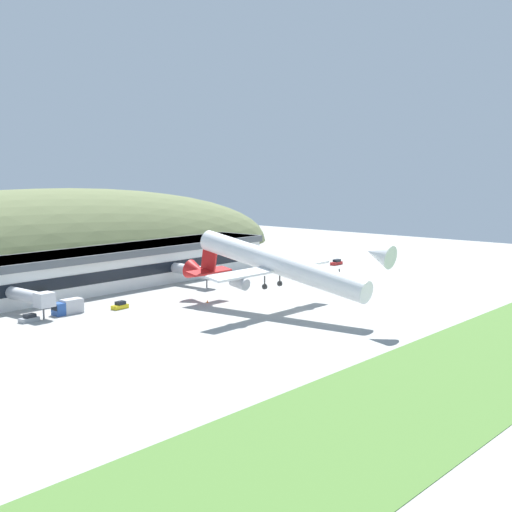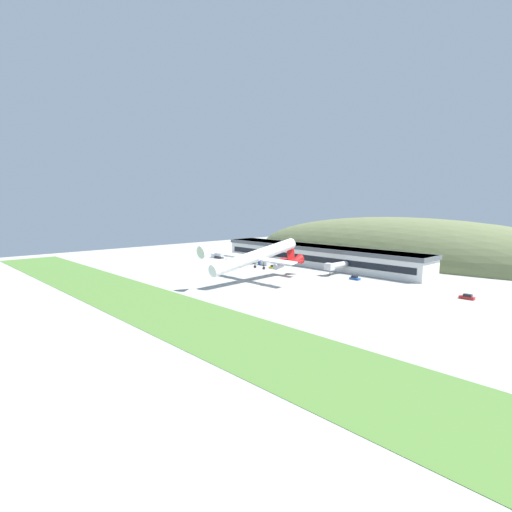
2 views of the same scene
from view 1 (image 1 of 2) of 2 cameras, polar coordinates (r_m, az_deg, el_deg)
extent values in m
plane|color=#9E9E99|center=(152.33, 1.34, -4.15)|extent=(306.64, 306.64, 0.00)
cube|color=#4C7533|center=(127.54, 19.55, -6.86)|extent=(275.98, 27.61, 0.08)
ellipsoid|color=#667047|center=(225.61, -16.99, -0.68)|extent=(204.58, 57.37, 46.08)
cube|color=white|center=(175.50, -13.51, -1.20)|extent=(112.24, 15.07, 9.71)
cube|color=#565B60|center=(174.96, -13.55, 0.09)|extent=(113.44, 16.27, 1.75)
cube|color=black|center=(169.57, -11.98, -1.62)|extent=(107.75, 0.16, 2.72)
cylinder|color=silver|center=(151.06, -17.84, -3.06)|extent=(2.60, 12.29, 2.60)
cube|color=silver|center=(145.95, -16.56, -3.37)|extent=(3.38, 2.86, 2.86)
cylinder|color=slate|center=(146.74, -16.64, -4.12)|extent=(0.36, 0.36, 4.00)
cylinder|color=silver|center=(179.51, -5.23, -1.11)|extent=(2.60, 12.07, 2.60)
cube|color=silver|center=(175.30, -3.85, -1.31)|extent=(3.38, 2.86, 2.86)
cylinder|color=slate|center=(175.96, -3.96, -1.93)|extent=(0.36, 0.36, 4.00)
cylinder|color=white|center=(145.33, 1.95, -0.65)|extent=(4.51, 41.86, 11.42)
cone|color=white|center=(131.93, 9.82, 0.12)|extent=(4.42, 5.63, 5.19)
cone|color=red|center=(161.33, -4.61, -1.29)|extent=(4.42, 6.52, 5.34)
cube|color=red|center=(158.23, -3.71, 0.22)|extent=(0.50, 5.34, 8.55)
cube|color=red|center=(158.93, -3.76, -1.21)|extent=(11.73, 3.17, 0.88)
cube|color=white|center=(146.76, 1.32, -1.02)|extent=(36.09, 3.62, 1.05)
cylinder|color=#9E9EA3|center=(138.49, -1.33, -2.14)|extent=(2.30, 3.93, 2.87)
cylinder|color=#9E9EA3|center=(155.15, 3.98, -1.12)|extent=(2.30, 3.93, 2.87)
cylinder|color=#2D2D2D|center=(145.23, 0.70, -2.04)|extent=(0.28, 0.28, 2.20)
cylinder|color=#2D2D2D|center=(145.41, 0.70, -2.47)|extent=(0.45, 1.10, 1.10)
cylinder|color=#2D2D2D|center=(149.04, 1.91, -1.80)|extent=(0.28, 0.28, 2.20)
cylinder|color=#2D2D2D|center=(149.22, 1.91, -2.22)|extent=(0.45, 1.10, 1.10)
cylinder|color=#2D2D2D|center=(137.07, 6.67, -1.44)|extent=(0.22, 0.22, 1.98)
cylinder|color=#2D2D2D|center=(137.22, 6.67, -1.84)|extent=(0.30, 0.83, 0.82)
cube|color=#264C99|center=(185.12, -1.50, -1.95)|extent=(4.29, 2.07, 0.84)
cube|color=black|center=(184.85, -1.55, -1.72)|extent=(2.39, 1.68, 0.69)
cube|color=gold|center=(153.69, -10.84, -4.01)|extent=(3.83, 1.95, 0.89)
cube|color=black|center=(153.65, -10.79, -3.71)|extent=(2.15, 1.57, 0.73)
cube|color=#B21E1E|center=(217.23, 6.45, -0.58)|extent=(4.48, 1.73, 0.91)
cube|color=black|center=(217.30, 6.48, -0.36)|extent=(2.47, 1.46, 0.75)
cube|color=#999EA3|center=(145.59, -17.71, -4.88)|extent=(3.81, 1.84, 0.85)
cube|color=black|center=(145.53, -17.65, -4.57)|extent=(2.10, 1.55, 0.70)
cube|color=#264C99|center=(149.69, -15.52, -4.13)|extent=(2.10, 2.56, 2.58)
cube|color=black|center=(149.07, -15.86, -4.01)|extent=(0.16, 2.11, 1.13)
cube|color=#B7B7BC|center=(151.29, -14.52, -3.89)|extent=(4.35, 2.65, 2.98)
cube|color=orange|center=(158.19, -3.91, -3.73)|extent=(0.52, 0.52, 0.03)
cone|color=orange|center=(158.13, -3.92, -3.62)|extent=(0.40, 0.40, 0.55)
camera|label=2|loc=(224.22, 44.00, 5.20)|focal=28.00mm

